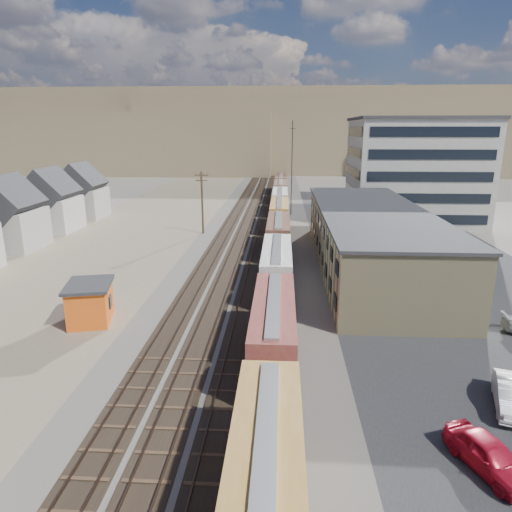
# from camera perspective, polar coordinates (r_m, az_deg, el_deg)

# --- Properties ---
(ground) EXTENTS (300.00, 300.00, 0.00)m
(ground) POSITION_cam_1_polar(r_m,az_deg,el_deg) (34.23, -4.40, -13.08)
(ground) COLOR #6B6356
(ground) RESTS_ON ground
(ballast_bed) EXTENTS (18.00, 200.00, 0.06)m
(ballast_bed) POSITION_cam_1_polar(r_m,az_deg,el_deg) (81.52, 0.25, 3.99)
(ballast_bed) COLOR #4C4742
(ballast_bed) RESTS_ON ground
(dirt_yard) EXTENTS (24.00, 180.00, 0.03)m
(dirt_yard) POSITION_cam_1_polar(r_m,az_deg,el_deg) (75.65, -15.49, 2.50)
(dirt_yard) COLOR #756250
(dirt_yard) RESTS_ON ground
(asphalt_lot) EXTENTS (26.00, 120.00, 0.04)m
(asphalt_lot) POSITION_cam_1_polar(r_m,az_deg,el_deg) (69.09, 18.09, 1.08)
(asphalt_lot) COLOR #232326
(asphalt_lot) RESTS_ON ground
(rail_tracks) EXTENTS (11.40, 200.00, 0.24)m
(rail_tracks) POSITION_cam_1_polar(r_m,az_deg,el_deg) (81.53, -0.13, 4.05)
(rail_tracks) COLOR black
(rail_tracks) RESTS_ON ground
(freight_train) EXTENTS (3.00, 119.74, 4.46)m
(freight_train) POSITION_cam_1_polar(r_m,az_deg,el_deg) (69.56, 2.88, 4.28)
(freight_train) COLOR black
(freight_train) RESTS_ON ground
(warehouse) EXTENTS (12.40, 40.40, 7.25)m
(warehouse) POSITION_cam_1_polar(r_m,az_deg,el_deg) (57.21, 14.03, 2.24)
(warehouse) COLOR tan
(warehouse) RESTS_ON ground
(office_tower) EXTENTS (22.60, 18.60, 18.45)m
(office_tower) POSITION_cam_1_polar(r_m,az_deg,el_deg) (88.23, 19.19, 10.09)
(office_tower) COLOR #9E998E
(office_tower) RESTS_ON ground
(utility_pole_north) EXTENTS (2.20, 0.32, 10.00)m
(utility_pole_north) POSITION_cam_1_polar(r_m,az_deg,el_deg) (73.72, -6.74, 6.81)
(utility_pole_north) COLOR #382619
(utility_pole_north) RESTS_ON ground
(radio_mast) EXTENTS (1.20, 0.16, 18.00)m
(radio_mast) POSITION_cam_1_polar(r_m,az_deg,el_deg) (90.06, 4.50, 10.89)
(radio_mast) COLOR black
(radio_mast) RESTS_ON ground
(hills_north) EXTENTS (265.00, 80.00, 32.00)m
(hills_north) POSITION_cam_1_polar(r_m,az_deg,el_deg) (197.72, 2.22, 14.89)
(hills_north) COLOR brown
(hills_north) RESTS_ON ground
(maintenance_shed) EXTENTS (4.70, 5.54, 3.55)m
(maintenance_shed) POSITION_cam_1_polar(r_m,az_deg,el_deg) (42.57, -20.01, -5.44)
(maintenance_shed) COLOR orange
(maintenance_shed) RESTS_ON ground
(parked_car_red) EXTENTS (3.66, 5.30, 1.68)m
(parked_car_red) POSITION_cam_1_polar(r_m,az_deg,el_deg) (27.15, 27.11, -21.31)
(parked_car_red) COLOR #AD1026
(parked_car_red) RESTS_ON ground
(parked_car_white) EXTENTS (3.34, 5.51, 1.71)m
(parked_car_white) POSITION_cam_1_polar(r_m,az_deg,el_deg) (32.67, 29.37, -15.00)
(parked_car_white) COLOR white
(parked_car_white) RESTS_ON ground
(parked_car_blue) EXTENTS (5.34, 5.42, 1.45)m
(parked_car_blue) POSITION_cam_1_polar(r_m,az_deg,el_deg) (74.35, 16.96, 2.72)
(parked_car_blue) COLOR navy
(parked_car_blue) RESTS_ON ground
(parked_car_far) EXTENTS (2.94, 4.50, 1.42)m
(parked_car_far) POSITION_cam_1_polar(r_m,az_deg,el_deg) (92.84, 21.53, 4.76)
(parked_car_far) COLOR white
(parked_car_far) RESTS_ON ground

